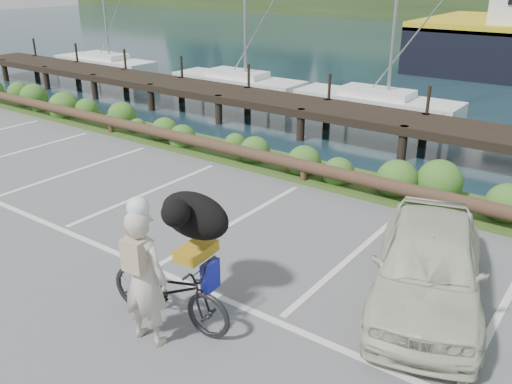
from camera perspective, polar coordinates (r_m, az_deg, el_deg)
ground at (r=9.87m, az=-9.15°, el=-7.03°), size 72.00×72.00×0.00m
vegetation_strip at (r=13.71m, az=6.53°, el=1.97°), size 34.00×1.60×0.10m
log_rail at (r=13.17m, az=5.00°, el=0.91°), size 32.00×0.30×0.60m
bicycle at (r=8.00m, az=-9.10°, el=-10.05°), size 2.15×0.92×1.10m
cyclist at (r=7.46m, az=-11.69°, el=-8.78°), size 0.77×0.55×2.00m
dog at (r=8.03m, az=-6.48°, el=-2.47°), size 0.71×1.26×0.70m
parked_car at (r=8.66m, az=17.70°, el=-7.24°), size 2.69×4.26×1.35m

